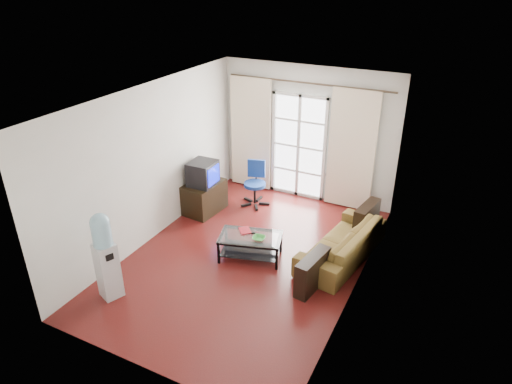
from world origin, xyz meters
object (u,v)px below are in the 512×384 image
sofa (342,243)px  crt_tv (202,173)px  water_cooler (105,254)px  coffee_table (250,244)px  task_chair (255,192)px  tv_stand (204,197)px

sofa → crt_tv: size_ratio=3.86×
crt_tv → water_cooler: size_ratio=0.39×
coffee_table → task_chair: task_chair is taller
sofa → tv_stand: 2.90m
tv_stand → crt_tv: bearing=-83.8°
task_chair → sofa: bearing=-43.6°
tv_stand → water_cooler: 2.83m
tv_stand → crt_tv: crt_tv is taller
tv_stand → task_chair: 1.03m
crt_tv → task_chair: bearing=44.1°
coffee_table → tv_stand: (-1.54, 1.02, 0.04)m
sofa → water_cooler: 3.68m
sofa → water_cooler: size_ratio=1.49×
crt_tv → task_chair: crt_tv is taller
sofa → coffee_table: sofa is taller
tv_stand → sofa: bearing=-1.5°
water_cooler → sofa: bearing=63.6°
sofa → water_cooler: (-2.72, -2.45, 0.43)m
coffee_table → crt_tv: bearing=147.5°
sofa → tv_stand: bearing=-87.7°
coffee_table → water_cooler: water_cooler is taller
sofa → tv_stand: (-2.88, 0.35, 0.02)m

